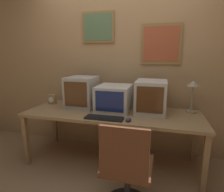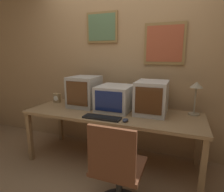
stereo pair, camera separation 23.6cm
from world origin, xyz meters
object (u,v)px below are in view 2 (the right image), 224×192
at_px(monitor_center, 115,98).
at_px(desk_clock, 57,98).
at_px(monitor_left, 85,91).
at_px(office_chair, 117,175).
at_px(mouse_near_keyboard, 125,120).
at_px(desk_lamp, 196,90).
at_px(monitor_right, 152,97).
at_px(keyboard_main, 102,117).

relative_size(monitor_center, desk_clock, 3.44).
bearing_deg(monitor_left, office_chair, -48.10).
xyz_separation_m(mouse_near_keyboard, desk_lamp, (0.71, 0.54, 0.29)).
relative_size(monitor_center, monitor_right, 1.05).
xyz_separation_m(mouse_near_keyboard, office_chair, (0.08, -0.49, -0.34)).
bearing_deg(mouse_near_keyboard, desk_clock, 160.23).
bearing_deg(mouse_near_keyboard, monitor_center, 123.82).
height_order(monitor_right, mouse_near_keyboard, monitor_right).
bearing_deg(monitor_center, desk_lamp, 8.88).
relative_size(mouse_near_keyboard, desk_lamp, 0.25).
bearing_deg(keyboard_main, desk_lamp, 28.30).
bearing_deg(mouse_near_keyboard, desk_lamp, 37.04).
distance_m(mouse_near_keyboard, office_chair, 0.60).
relative_size(monitor_right, desk_lamp, 1.13).
distance_m(monitor_center, mouse_near_keyboard, 0.49).
relative_size(monitor_center, keyboard_main, 1.08).
height_order(keyboard_main, desk_lamp, desk_lamp).
distance_m(desk_clock, desk_lamp, 1.97).
bearing_deg(desk_lamp, monitor_left, -175.14).
xyz_separation_m(monitor_left, desk_clock, (-0.51, 0.03, -0.14)).
bearing_deg(office_chair, keyboard_main, 126.40).
distance_m(monitor_center, office_chair, 1.06).
relative_size(keyboard_main, desk_lamp, 1.09).
height_order(desk_lamp, office_chair, desk_lamp).
bearing_deg(monitor_left, monitor_center, -3.46).
height_order(monitor_left, desk_lamp, monitor_left).
xyz_separation_m(monitor_right, desk_lamp, (0.50, 0.13, 0.11)).
height_order(monitor_center, keyboard_main, monitor_center).
relative_size(keyboard_main, mouse_near_keyboard, 4.37).
xyz_separation_m(monitor_right, desk_clock, (-1.45, 0.03, -0.13)).
bearing_deg(desk_lamp, office_chair, -121.74).
bearing_deg(desk_clock, desk_lamp, 2.72).
height_order(monitor_left, keyboard_main, monitor_left).
distance_m(monitor_right, mouse_near_keyboard, 0.50).
bearing_deg(monitor_center, mouse_near_keyboard, -56.18).
height_order(monitor_left, office_chair, monitor_left).
bearing_deg(monitor_center, keyboard_main, -93.70).
height_order(monitor_left, desk_clock, monitor_left).
xyz_separation_m(monitor_left, monitor_center, (0.48, -0.03, -0.05)).
xyz_separation_m(monitor_center, mouse_near_keyboard, (0.26, -0.39, -0.15)).
height_order(monitor_left, monitor_right, monitor_left).
distance_m(monitor_center, monitor_right, 0.47).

